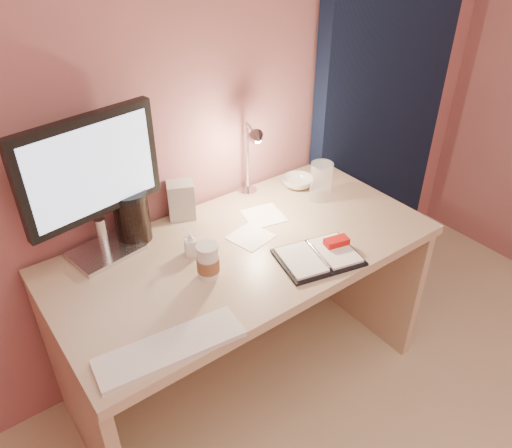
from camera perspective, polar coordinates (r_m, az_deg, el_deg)
room at (r=2.44m, az=13.32°, el=16.95°), size 3.50×3.50×3.50m
desk at (r=2.01m, az=-2.46°, el=-6.77°), size 1.40×0.70×0.73m
monitor at (r=1.70m, az=-18.38°, el=5.10°), size 0.48×0.21×0.52m
keyboard at (r=1.47m, az=-9.74°, el=-13.74°), size 0.44×0.17×0.02m
planner at (r=1.77m, az=7.31°, el=-3.56°), size 0.32×0.27×0.04m
paper_a at (r=1.87m, az=-0.63°, el=-1.47°), size 0.17×0.17×0.00m
paper_b at (r=1.99m, az=0.86°, el=0.96°), size 0.18×0.18×0.00m
coffee_cup at (r=1.66m, az=-5.51°, el=-4.32°), size 0.08×0.08×0.12m
clear_cup at (r=2.08m, az=7.45°, el=4.89°), size 0.09×0.09×0.16m
bowl at (r=2.19m, az=4.80°, el=4.81°), size 0.15×0.15×0.04m
lotion_bottle at (r=1.77m, az=-7.44°, el=-2.20°), size 0.06×0.06×0.10m
dark_jar at (r=1.87m, az=-13.97°, el=0.68°), size 0.13×0.13×0.18m
product_box at (r=1.96m, az=-8.54°, el=2.70°), size 0.13×0.12×0.15m
desk_lamp at (r=2.00m, az=1.01°, el=8.17°), size 0.12×0.21×0.34m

